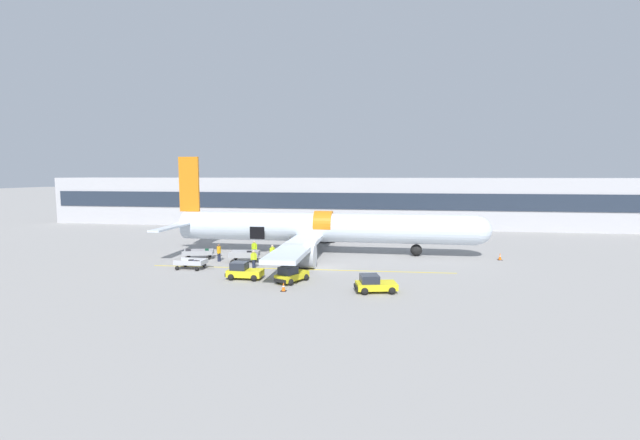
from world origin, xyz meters
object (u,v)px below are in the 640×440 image
object	(u,v)px
ground_crew_supervisor	(254,259)
baggage_cart_queued	(199,254)
airplane	(319,229)
baggage_cart_loading	(246,256)
ground_crew_loader_a	(219,252)
baggage_tug_mid	(244,272)
ground_crew_loader_b	(254,249)
baggage_tug_rear	(291,275)
ground_crew_driver	(272,253)
baggage_cart_empty	(192,264)
baggage_tug_lead	(374,284)

from	to	relation	value
ground_crew_supervisor	baggage_cart_queued	bearing A→B (deg)	153.48
airplane	baggage_cart_loading	xyz separation A→B (m)	(-6.68, -6.13, -2.25)
baggage_cart_queued	ground_crew_loader_a	size ratio (longest dim) A/B	2.30
baggage_tug_mid	ground_crew_loader_a	world-z (taller)	ground_crew_loader_a
baggage_tug_mid	ground_crew_loader_b	size ratio (longest dim) A/B	1.75
ground_crew_loader_b	ground_crew_supervisor	bearing A→B (deg)	-72.94
baggage_tug_rear	ground_crew_driver	world-z (taller)	ground_crew_driver
airplane	baggage_cart_queued	size ratio (longest dim) A/B	8.88
baggage_tug_rear	baggage_cart_queued	size ratio (longest dim) A/B	0.82
baggage_cart_loading	ground_crew_loader_b	size ratio (longest dim) A/B	2.26
ground_crew_loader_b	baggage_cart_queued	bearing A→B (deg)	-162.58
baggage_cart_empty	ground_crew_supervisor	xyz separation A→B (m)	(5.75, 1.23, 0.44)
baggage_cart_empty	ground_crew_loader_b	bearing A→B (deg)	58.38
airplane	baggage_tug_rear	bearing A→B (deg)	-90.88
airplane	ground_crew_loader_b	size ratio (longest dim) A/B	20.64
ground_crew_loader_a	baggage_tug_rear	bearing A→B (deg)	-38.12
ground_crew_loader_a	ground_crew_supervisor	size ratio (longest dim) A/B	1.04
ground_crew_loader_a	ground_crew_supervisor	world-z (taller)	ground_crew_loader_a
airplane	ground_crew_driver	bearing A→B (deg)	-128.24
baggage_tug_lead	baggage_cart_queued	distance (m)	21.70
baggage_cart_empty	ground_crew_loader_a	distance (m)	3.99
baggage_tug_lead	baggage_tug_rear	xyz separation A→B (m)	(-7.00, 1.93, 0.01)
baggage_tug_lead	baggage_cart_queued	size ratio (longest dim) A/B	0.83
airplane	baggage_tug_mid	world-z (taller)	airplane
airplane	baggage_tug_lead	bearing A→B (deg)	-66.36
baggage_cart_queued	ground_crew_loader_a	xyz separation A→B (m)	(2.73, -1.09, 0.46)
baggage_tug_mid	ground_crew_loader_a	distance (m)	8.48
airplane	baggage_cart_empty	distance (m)	14.88
baggage_cart_empty	ground_crew_driver	xyz separation A→B (m)	(6.62, 4.84, 0.42)
baggage_cart_empty	ground_crew_loader_b	xyz separation A→B (m)	(4.09, 6.65, 0.46)
airplane	baggage_tug_lead	distance (m)	17.09
baggage_cart_empty	ground_crew_driver	bearing A→B (deg)	36.17
baggage_tug_rear	ground_crew_loader_a	xyz separation A→B (m)	(-9.34, 7.33, 0.35)
baggage_cart_queued	ground_crew_loader_b	xyz separation A→B (m)	(5.65, 1.77, 0.45)
baggage_cart_queued	ground_crew_supervisor	xyz separation A→B (m)	(7.31, -3.65, 0.42)
baggage_cart_empty	ground_crew_supervisor	bearing A→B (deg)	12.04
airplane	baggage_tug_lead	size ratio (longest dim) A/B	10.72
baggage_tug_lead	baggage_tug_mid	distance (m)	11.58
baggage_cart_queued	baggage_cart_loading	bearing A→B (deg)	-9.74
baggage_tug_lead	baggage_tug_rear	bearing A→B (deg)	164.57
baggage_tug_mid	ground_crew_supervisor	bearing A→B (deg)	95.90
baggage_tug_mid	baggage_cart_queued	xyz separation A→B (m)	(-7.75, 7.92, -0.15)
baggage_tug_lead	baggage_cart_loading	size ratio (longest dim) A/B	0.85
ground_crew_loader_b	baggage_tug_mid	bearing A→B (deg)	-77.75
baggage_tug_lead	ground_crew_driver	size ratio (longest dim) A/B	2.03
baggage_cart_empty	ground_crew_driver	world-z (taller)	ground_crew_driver
baggage_tug_mid	baggage_cart_queued	world-z (taller)	baggage_tug_mid
baggage_tug_lead	baggage_tug_mid	size ratio (longest dim) A/B	1.10
ground_crew_loader_a	ground_crew_supervisor	bearing A→B (deg)	-29.17
airplane	baggage_tug_lead	world-z (taller)	airplane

